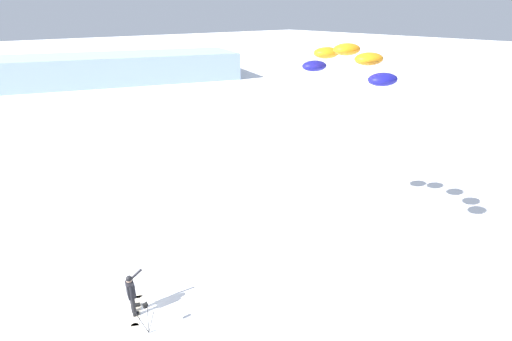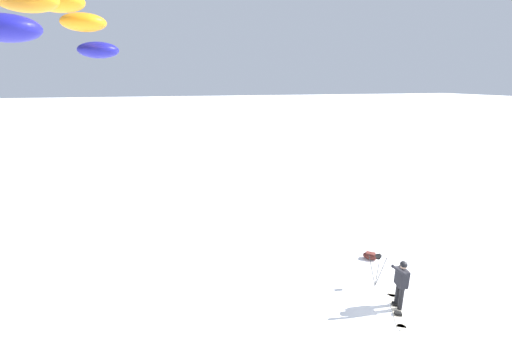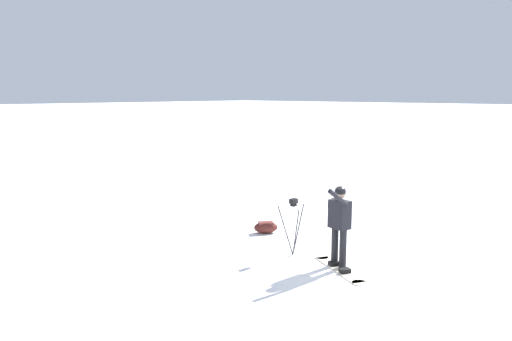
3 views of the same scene
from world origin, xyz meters
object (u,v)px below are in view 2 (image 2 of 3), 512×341
at_px(snowboarder, 401,280).
at_px(snowboard, 397,309).
at_px(traction_kite, 61,22).
at_px(gear_bag_large, 371,256).
at_px(camera_tripod, 378,263).

height_order(snowboarder, snowboard, snowboarder).
distance_m(traction_kite, gear_bag_large, 12.46).
relative_size(snowboarder, traction_kite, 0.34).
height_order(snowboard, traction_kite, traction_kite).
relative_size(snowboard, camera_tripod, 1.33).
bearing_deg(camera_tripod, gear_bag_large, 150.87).
distance_m(gear_bag_large, camera_tripod, 1.92).
xyz_separation_m(snowboard, camera_tripod, (-1.24, 0.10, 0.86)).
bearing_deg(snowboard, snowboarder, 132.52).
relative_size(snowboard, gear_bag_large, 2.43).
bearing_deg(camera_tripod, snowboarder, 1.26).
relative_size(snowboarder, snowboard, 1.01).
relative_size(snowboarder, camera_tripod, 1.35).
bearing_deg(snowboard, traction_kite, -100.05).
bearing_deg(gear_bag_large, camera_tripod, -29.13).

